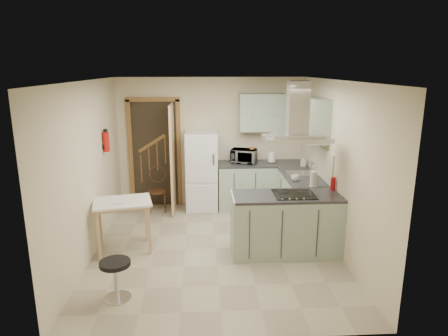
{
  "coord_description": "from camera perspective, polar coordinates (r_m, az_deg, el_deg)",
  "views": [
    {
      "loc": [
        -0.19,
        -5.58,
        2.68
      ],
      "look_at": [
        0.15,
        0.45,
        1.15
      ],
      "focal_mm": 32.0,
      "sensor_mm": 36.0,
      "label": 1
    }
  ],
  "objects": [
    {
      "name": "fridge",
      "position": [
        7.62,
        -3.23,
        -0.46
      ],
      "size": [
        0.6,
        0.6,
        1.5
      ],
      "primitive_type": "cube",
      "color": "white",
      "rests_on": "floor"
    },
    {
      "name": "sink",
      "position": [
        6.97,
        10.89,
        -0.79
      ],
      "size": [
        0.45,
        0.4,
        0.01
      ],
      "primitive_type": "cube",
      "color": "silver",
      "rests_on": "counter_right"
    },
    {
      "name": "fire_extinguisher",
      "position": [
        6.76,
        -16.49,
        3.59
      ],
      "size": [
        0.1,
        0.1,
        0.32
      ],
      "primitive_type": "cylinder",
      "color": "#B2140F",
      "rests_on": "left_wall"
    },
    {
      "name": "splashback",
      "position": [
        7.9,
        5.18,
        3.0
      ],
      "size": [
        1.68,
        0.02,
        0.5
      ],
      "primitive_type": "cube",
      "color": "beige",
      "rests_on": "counter_back"
    },
    {
      "name": "hob",
      "position": [
        5.83,
        9.97,
        -3.71
      ],
      "size": [
        0.58,
        0.5,
        0.01
      ],
      "primitive_type": "cube",
      "color": "black",
      "rests_on": "peninsula"
    },
    {
      "name": "soap_bottle",
      "position": [
        7.5,
        11.26,
        0.96
      ],
      "size": [
        0.09,
        0.09,
        0.19
      ],
      "primitive_type": "imported",
      "rotation": [
        0.0,
        0.0,
        -0.03
      ],
      "color": "#A7A8B3",
      "rests_on": "counter_right"
    },
    {
      "name": "wall_cabinet_right",
      "position": [
        6.73,
        12.51,
        6.8
      ],
      "size": [
        0.35,
        0.9,
        0.7
      ],
      "primitive_type": "cube",
      "color": "#9EB2A0",
      "rests_on": "right_wall"
    },
    {
      "name": "ceiling",
      "position": [
        5.58,
        -1.33,
        12.37
      ],
      "size": [
        4.2,
        4.2,
        0.0
      ],
      "primitive_type": "plane",
      "rotation": [
        3.14,
        0.0,
        0.0
      ],
      "color": "silver",
      "rests_on": "back_wall"
    },
    {
      "name": "drop_leaf_table",
      "position": [
        6.19,
        -14.12,
        -7.98
      ],
      "size": [
        0.93,
        0.78,
        0.77
      ],
      "primitive_type": "cube",
      "rotation": [
        0.0,
        0.0,
        0.21
      ],
      "color": "#D5A983",
      "rests_on": "floor"
    },
    {
      "name": "right_wall",
      "position": [
        6.09,
        15.92,
        0.09
      ],
      "size": [
        0.0,
        4.2,
        4.2
      ],
      "primitive_type": "plane",
      "rotation": [
        1.57,
        0.0,
        -1.57
      ],
      "color": "beige",
      "rests_on": "floor"
    },
    {
      "name": "back_wall",
      "position": [
        7.81,
        -1.81,
        3.67
      ],
      "size": [
        3.6,
        0.0,
        3.6
      ],
      "primitive_type": "plane",
      "rotation": [
        1.57,
        0.0,
        0.0
      ],
      "color": "beige",
      "rests_on": "floor"
    },
    {
      "name": "red_bottle",
      "position": [
        6.15,
        15.3,
        -2.17
      ],
      "size": [
        0.09,
        0.09,
        0.2
      ],
      "primitive_type": "cylinder",
      "rotation": [
        0.0,
        0.0,
        -0.43
      ],
      "color": "#A10D0F",
      "rests_on": "peninsula"
    },
    {
      "name": "book",
      "position": [
        6.02,
        -15.59,
        -4.35
      ],
      "size": [
        0.15,
        0.2,
        0.09
      ],
      "primitive_type": "imported",
      "rotation": [
        0.0,
        0.0,
        0.0
      ],
      "color": "#90303E",
      "rests_on": "drop_leaf_table"
    },
    {
      "name": "counter_back",
      "position": [
        7.75,
        3.18,
        -2.52
      ],
      "size": [
        1.08,
        0.6,
        0.9
      ],
      "primitive_type": "cube",
      "color": "#9EB2A0",
      "rests_on": "floor"
    },
    {
      "name": "cereal_box",
      "position": [
        7.71,
        3.97,
        1.89
      ],
      "size": [
        0.09,
        0.19,
        0.28
      ],
      "primitive_type": "cube",
      "rotation": [
        0.0,
        0.0,
        -0.08
      ],
      "color": "#BE6616",
      "rests_on": "counter_back"
    },
    {
      "name": "counter_right",
      "position": [
        7.26,
        10.39,
        -3.9
      ],
      "size": [
        0.6,
        1.95,
        0.9
      ],
      "primitive_type": "cube",
      "color": "#9EB2A0",
      "rests_on": "floor"
    },
    {
      "name": "bentwood_chair",
      "position": [
        7.7,
        -9.49,
        -3.29
      ],
      "size": [
        0.36,
        0.36,
        0.78
      ],
      "primitive_type": "cube",
      "rotation": [
        0.0,
        0.0,
        0.05
      ],
      "color": "#492F18",
      "rests_on": "floor"
    },
    {
      "name": "microwave",
      "position": [
        7.63,
        2.84,
        1.72
      ],
      "size": [
        0.54,
        0.45,
        0.26
      ],
      "primitive_type": "imported",
      "rotation": [
        0.0,
        0.0,
        -0.31
      ],
      "color": "black",
      "rests_on": "counter_back"
    },
    {
      "name": "doorway",
      "position": [
        7.87,
        -9.83,
        2.06
      ],
      "size": [
        1.1,
        0.12,
        2.1
      ],
      "primitive_type": "cube",
      "color": "brown",
      "rests_on": "floor"
    },
    {
      "name": "wall_cabinet_back",
      "position": [
        7.63,
        5.4,
        7.92
      ],
      "size": [
        0.85,
        0.35,
        0.7
      ],
      "primitive_type": "cube",
      "color": "#9EB2A0",
      "rests_on": "back_wall"
    },
    {
      "name": "stool",
      "position": [
        5.05,
        -15.16,
        -15.17
      ],
      "size": [
        0.38,
        0.38,
        0.49
      ],
      "primitive_type": "cylinder",
      "rotation": [
        0.0,
        0.0,
        0.04
      ],
      "color": "black",
      "rests_on": "floor"
    },
    {
      "name": "left_wall",
      "position": [
        5.98,
        -18.78,
        -0.39
      ],
      "size": [
        0.0,
        4.2,
        4.2
      ],
      "primitive_type": "plane",
      "rotation": [
        1.57,
        0.0,
        1.57
      ],
      "color": "beige",
      "rests_on": "floor"
    },
    {
      "name": "paper_towel",
      "position": [
        6.24,
        12.64,
        -1.49
      ],
      "size": [
        0.12,
        0.12,
        0.25
      ],
      "primitive_type": "cylinder",
      "rotation": [
        0.0,
        0.0,
        -0.23
      ],
      "color": "silver",
      "rests_on": "counter_right"
    },
    {
      "name": "floor",
      "position": [
        6.19,
        -1.2,
        -11.44
      ],
      "size": [
        4.2,
        4.2,
        0.0
      ],
      "primitive_type": "plane",
      "color": "tan",
      "rests_on": "ground"
    },
    {
      "name": "kettle",
      "position": [
        7.69,
        6.82,
        1.57
      ],
      "size": [
        0.16,
        0.16,
        0.22
      ],
      "primitive_type": "cylinder",
      "rotation": [
        0.0,
        0.0,
        -0.08
      ],
      "color": "white",
      "rests_on": "counter_back"
    },
    {
      "name": "cup",
      "position": [
        6.51,
        10.15,
        -1.39
      ],
      "size": [
        0.15,
        0.15,
        0.1
      ],
      "primitive_type": "imported",
      "rotation": [
        0.0,
        0.0,
        0.18
      ],
      "color": "silver",
      "rests_on": "counter_right"
    },
    {
      "name": "extractor_hood",
      "position": [
        5.64,
        10.32,
        4.19
      ],
      "size": [
        0.9,
        0.55,
        0.1
      ],
      "primitive_type": "cube",
      "color": "silver",
      "rests_on": "ceiling"
    },
    {
      "name": "peninsula",
      "position": [
        5.96,
        8.83,
        -7.91
      ],
      "size": [
        1.55,
        0.65,
        0.9
      ],
      "primitive_type": "cube",
      "color": "#9EB2A0",
      "rests_on": "floor"
    }
  ]
}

